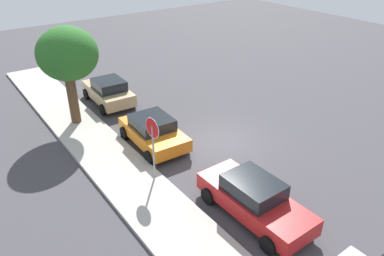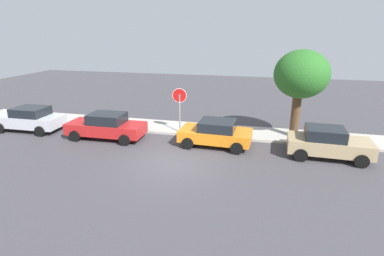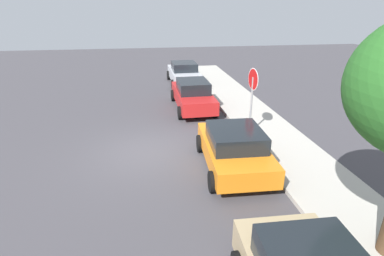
% 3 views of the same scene
% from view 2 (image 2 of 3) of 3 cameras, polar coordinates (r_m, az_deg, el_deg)
% --- Properties ---
extents(ground_plane, '(60.00, 60.00, 0.00)m').
position_cam_2_polar(ground_plane, '(14.51, -3.81, -6.69)').
color(ground_plane, '#423F44').
extents(sidewalk_curb, '(32.00, 2.49, 0.14)m').
position_cam_2_polar(sidewalk_curb, '(19.12, 0.73, -0.24)').
color(sidewalk_curb, '#B2ADA3').
rests_on(sidewalk_curb, ground_plane).
extents(stop_sign, '(0.86, 0.10, 2.85)m').
position_cam_2_polar(stop_sign, '(17.92, -2.38, 4.86)').
color(stop_sign, gray).
rests_on(stop_sign, ground_plane).
extents(parked_car_orange, '(3.95, 2.23, 1.43)m').
position_cam_2_polar(parked_car_orange, '(16.45, 4.58, -0.92)').
color(parked_car_orange, orange).
rests_on(parked_car_orange, ground_plane).
extents(parked_car_red, '(4.53, 1.99, 1.52)m').
position_cam_2_polar(parked_car_red, '(18.20, -15.99, 0.36)').
color(parked_car_red, red).
rests_on(parked_car_red, ground_plane).
extents(parked_car_tan, '(3.98, 2.11, 1.53)m').
position_cam_2_polar(parked_car_tan, '(16.32, 24.44, -2.57)').
color(parked_car_tan, tan).
rests_on(parked_car_tan, ground_plane).
extents(parked_car_silver, '(4.23, 2.09, 1.51)m').
position_cam_2_polar(parked_car_silver, '(21.56, -28.50, 1.57)').
color(parked_car_silver, silver).
rests_on(parked_car_silver, ground_plane).
extents(street_tree_near_corner, '(2.99, 2.99, 5.13)m').
position_cam_2_polar(street_tree_near_corner, '(17.77, 20.11, 9.39)').
color(street_tree_near_corner, '#513823').
rests_on(street_tree_near_corner, ground_plane).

